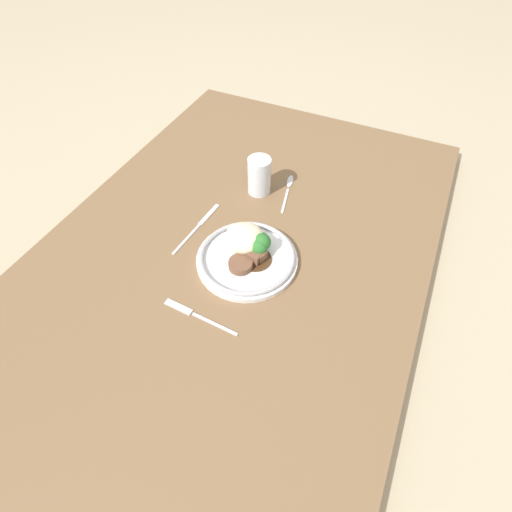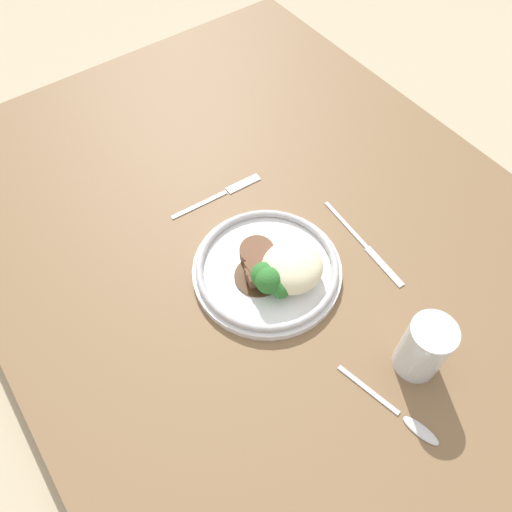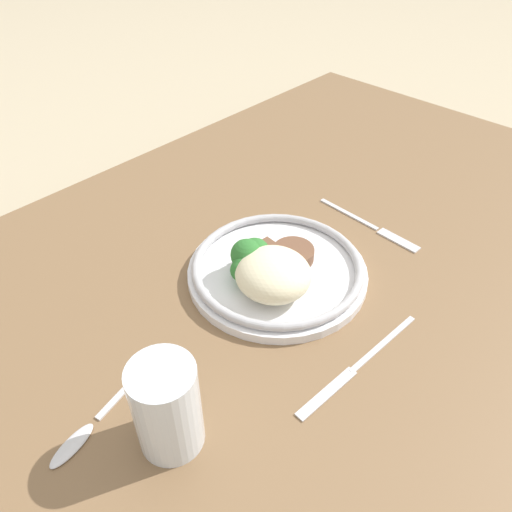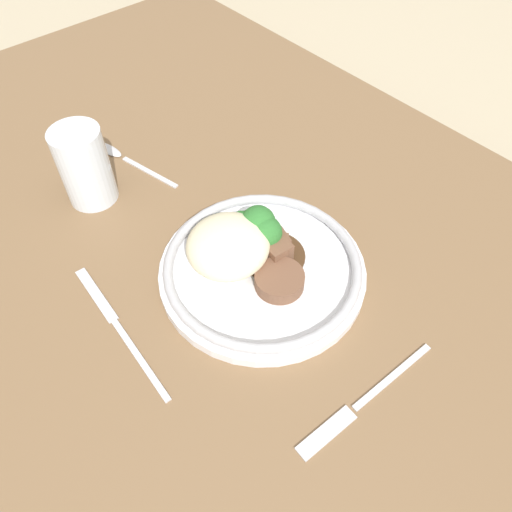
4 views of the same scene
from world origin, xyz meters
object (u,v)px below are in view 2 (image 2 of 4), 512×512
Objects in this scene: plate at (272,270)px; spoon at (407,420)px; knife at (365,245)px; juice_glass at (423,349)px; fork at (225,192)px.

plate reaches higher than spoon.
spoon is at bearing -27.61° from knife.
knife is at bearing 156.73° from juice_glass.
knife is at bearing 75.49° from plate.
spoon is (0.49, -0.03, 0.00)m from fork.
spoon reaches higher than fork.
spoon is at bearing -90.28° from fork.
plate is 0.26m from juice_glass.
plate is 2.29× the size of juice_glass.
plate reaches higher than fork.
knife is (0.24, 0.13, 0.00)m from fork.
juice_glass is 0.44m from fork.
juice_glass is 0.65× the size of spoon.
knife is at bearing 135.93° from spoon.
spoon is (0.30, 0.01, -0.02)m from plate.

